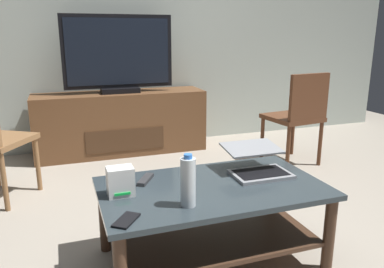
{
  "coord_description": "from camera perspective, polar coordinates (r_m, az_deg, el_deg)",
  "views": [
    {
      "loc": [
        -0.83,
        -1.97,
        1.21
      ],
      "look_at": [
        -0.04,
        0.25,
        0.58
      ],
      "focal_mm": 35.78,
      "sensor_mm": 36.0,
      "label": 1
    }
  ],
  "objects": [
    {
      "name": "dining_chair",
      "position": [
        3.64,
        15.56,
        2.95
      ],
      "size": [
        0.49,
        0.49,
        0.87
      ],
      "color": "#59331E",
      "rests_on": "ground"
    },
    {
      "name": "television",
      "position": [
        3.89,
        -10.91,
        11.4
      ],
      "size": [
        1.07,
        0.2,
        0.75
      ],
      "color": "black",
      "rests_on": "media_cabinet"
    },
    {
      "name": "ground_plane",
      "position": [
        2.46,
        2.98,
        -14.64
      ],
      "size": [
        7.68,
        7.68,
        0.0
      ],
      "primitive_type": "plane",
      "color": "#9E9384"
    },
    {
      "name": "tv_remote",
      "position": [
        2.09,
        -6.95,
        -6.74
      ],
      "size": [
        0.12,
        0.16,
        0.02
      ],
      "primitive_type": "cube",
      "rotation": [
        0.0,
        0.0,
        -0.55
      ],
      "color": "#2D2D30",
      "rests_on": "coffee_table"
    },
    {
      "name": "cell_phone",
      "position": [
        1.69,
        -9.77,
        -12.54
      ],
      "size": [
        0.14,
        0.15,
        0.01
      ],
      "primitive_type": "cube",
      "rotation": [
        0.0,
        0.0,
        -0.65
      ],
      "color": "black",
      "rests_on": "coffee_table"
    },
    {
      "name": "media_cabinet",
      "position": [
        4.0,
        -10.48,
        1.67
      ],
      "size": [
        1.71,
        0.45,
        0.63
      ],
      "color": "brown",
      "rests_on": "ground"
    },
    {
      "name": "coffee_table",
      "position": [
        2.08,
        2.99,
        -11.07
      ],
      "size": [
        1.17,
        0.67,
        0.43
      ],
      "color": "#2D383D",
      "rests_on": "ground"
    },
    {
      "name": "back_wall",
      "position": [
        4.26,
        -8.62,
        17.25
      ],
      "size": [
        6.4,
        0.12,
        2.8
      ],
      "primitive_type": "cube",
      "color": "#A8B2A8",
      "rests_on": "ground"
    },
    {
      "name": "laptop",
      "position": [
        2.21,
        9.66,
        -4.31
      ],
      "size": [
        0.33,
        0.35,
        0.14
      ],
      "color": "gray",
      "rests_on": "coffee_table"
    },
    {
      "name": "router_box",
      "position": [
        1.92,
        -10.62,
        -6.94
      ],
      "size": [
        0.13,
        0.1,
        0.14
      ],
      "color": "white",
      "rests_on": "coffee_table"
    },
    {
      "name": "water_bottle_near",
      "position": [
        1.76,
        -0.59,
        -7.12
      ],
      "size": [
        0.07,
        0.07,
        0.25
      ],
      "color": "silver",
      "rests_on": "coffee_table"
    }
  ]
}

